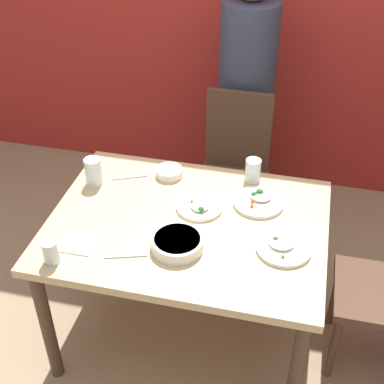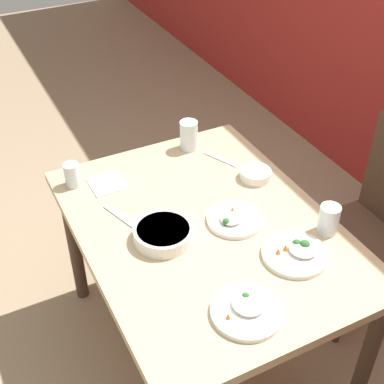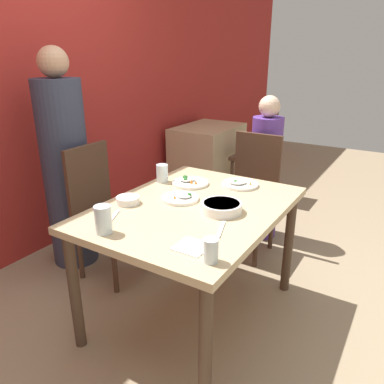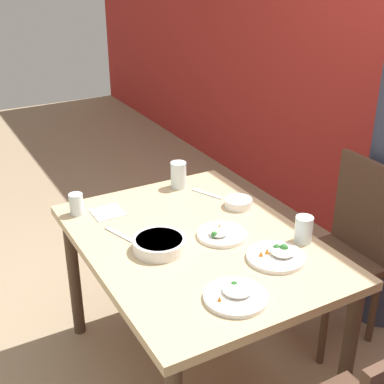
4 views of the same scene
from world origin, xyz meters
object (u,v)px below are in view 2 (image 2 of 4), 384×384
object	(u,v)px
chair_adult_spot	(372,222)
plate_rice_adult	(296,253)
bowl_curry	(163,233)
glass_water_tall	(189,135)

from	to	relation	value
chair_adult_spot	plate_rice_adult	bearing A→B (deg)	-70.83
bowl_curry	glass_water_tall	xyz separation A→B (m)	(-0.51, 0.36, 0.04)
bowl_curry	glass_water_tall	bearing A→B (deg)	144.87
chair_adult_spot	plate_rice_adult	xyz separation A→B (m)	(0.21, -0.60, 0.25)
plate_rice_adult	bowl_curry	bearing A→B (deg)	-127.24
plate_rice_adult	glass_water_tall	bearing A→B (deg)	-178.28
bowl_curry	plate_rice_adult	bearing A→B (deg)	52.76
chair_adult_spot	plate_rice_adult	size ratio (longest dim) A/B	4.02
bowl_curry	chair_adult_spot	bearing A→B (deg)	85.10
chair_adult_spot	glass_water_tall	size ratio (longest dim) A/B	6.93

